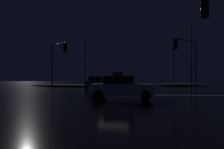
{
  "coord_description": "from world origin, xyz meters",
  "views": [
    {
      "loc": [
        2.03,
        -19.31,
        1.48
      ],
      "look_at": [
        -1.5,
        11.93,
        1.84
      ],
      "focal_mm": 37.01,
      "sensor_mm": 36.0,
      "label": 1
    }
  ],
  "objects_px": {
    "sedan_green": "(96,82)",
    "traffic_signal_ne": "(187,54)",
    "sedan_orange": "(116,80)",
    "sedan_red": "(112,80)",
    "sedan_blue": "(111,80)",
    "traffic_signal_nw": "(58,57)",
    "streetlamp_right_far": "(174,57)",
    "sedan_black": "(101,81)",
    "streetlamp_left_far": "(85,59)",
    "sedan_silver": "(107,81)",
    "streetlamp_right_near": "(191,49)",
    "box_truck": "(119,76)",
    "sedan_white_crossing": "(122,87)"
  },
  "relations": [
    {
      "from": "sedan_blue",
      "to": "sedan_black",
      "type": "bearing_deg",
      "value": -91.4
    },
    {
      "from": "sedan_green",
      "to": "sedan_red",
      "type": "distance_m",
      "value": 22.54
    },
    {
      "from": "sedan_orange",
      "to": "sedan_red",
      "type": "bearing_deg",
      "value": -94.87
    },
    {
      "from": "sedan_orange",
      "to": "streetlamp_right_far",
      "type": "relative_size",
      "value": 0.44
    },
    {
      "from": "sedan_white_crossing",
      "to": "streetlamp_left_far",
      "type": "relative_size",
      "value": 0.45
    },
    {
      "from": "sedan_red",
      "to": "traffic_signal_ne",
      "type": "distance_m",
      "value": 28.15
    },
    {
      "from": "streetlamp_left_far",
      "to": "sedan_white_crossing",
      "type": "bearing_deg",
      "value": -72.84
    },
    {
      "from": "sedan_silver",
      "to": "traffic_signal_ne",
      "type": "xyz_separation_m",
      "value": [
        11.03,
        -14.61,
        3.28
      ]
    },
    {
      "from": "sedan_red",
      "to": "streetlamp_left_far",
      "type": "distance_m",
      "value": 7.96
    },
    {
      "from": "sedan_blue",
      "to": "sedan_orange",
      "type": "distance_m",
      "value": 10.91
    },
    {
      "from": "sedan_red",
      "to": "sedan_white_crossing",
      "type": "distance_m",
      "value": 36.95
    },
    {
      "from": "sedan_black",
      "to": "sedan_blue",
      "type": "relative_size",
      "value": 1.0
    },
    {
      "from": "sedan_black",
      "to": "streetlamp_right_near",
      "type": "bearing_deg",
      "value": -11.02
    },
    {
      "from": "sedan_white_crossing",
      "to": "traffic_signal_ne",
      "type": "bearing_deg",
      "value": 59.19
    },
    {
      "from": "sedan_orange",
      "to": "sedan_white_crossing",
      "type": "height_order",
      "value": "same"
    },
    {
      "from": "sedan_silver",
      "to": "traffic_signal_ne",
      "type": "height_order",
      "value": "traffic_signal_ne"
    },
    {
      "from": "box_truck",
      "to": "traffic_signal_nw",
      "type": "height_order",
      "value": "traffic_signal_nw"
    },
    {
      "from": "sedan_blue",
      "to": "streetlamp_right_far",
      "type": "bearing_deg",
      "value": 11.24
    },
    {
      "from": "box_truck",
      "to": "streetlamp_left_far",
      "type": "xyz_separation_m",
      "value": [
        -6.01,
        -15.42,
        3.8
      ]
    },
    {
      "from": "sedan_red",
      "to": "streetlamp_right_near",
      "type": "xyz_separation_m",
      "value": [
        13.26,
        -19.15,
        4.57
      ]
    },
    {
      "from": "sedan_black",
      "to": "streetlamp_left_far",
      "type": "relative_size",
      "value": 0.45
    },
    {
      "from": "sedan_orange",
      "to": "streetlamp_right_near",
      "type": "bearing_deg",
      "value": -62.25
    },
    {
      "from": "sedan_green",
      "to": "sedan_blue",
      "type": "distance_m",
      "value": 16.83
    },
    {
      "from": "traffic_signal_nw",
      "to": "streetlamp_left_far",
      "type": "distance_m",
      "value": 22.44
    },
    {
      "from": "sedan_blue",
      "to": "traffic_signal_nw",
      "type": "xyz_separation_m",
      "value": [
        -4.19,
        -19.75,
        3.13
      ]
    },
    {
      "from": "sedan_orange",
      "to": "sedan_black",
      "type": "bearing_deg",
      "value": -90.81
    },
    {
      "from": "sedan_black",
      "to": "streetlamp_right_near",
      "type": "height_order",
      "value": "streetlamp_right_near"
    },
    {
      "from": "sedan_green",
      "to": "traffic_signal_ne",
      "type": "xyz_separation_m",
      "value": [
        11.02,
        -3.01,
        3.28
      ]
    },
    {
      "from": "sedan_orange",
      "to": "traffic_signal_nw",
      "type": "height_order",
      "value": "traffic_signal_nw"
    },
    {
      "from": "streetlamp_left_far",
      "to": "sedan_green",
      "type": "bearing_deg",
      "value": -72.98
    },
    {
      "from": "traffic_signal_nw",
      "to": "streetlamp_right_near",
      "type": "xyz_separation_m",
      "value": [
        17.04,
        6.31,
        1.45
      ]
    },
    {
      "from": "sedan_black",
      "to": "sedan_white_crossing",
      "type": "bearing_deg",
      "value": -77.05
    },
    {
      "from": "sedan_silver",
      "to": "sedan_red",
      "type": "relative_size",
      "value": 1.0
    },
    {
      "from": "sedan_silver",
      "to": "traffic_signal_ne",
      "type": "bearing_deg",
      "value": -52.95
    },
    {
      "from": "sedan_white_crossing",
      "to": "sedan_orange",
      "type": "bearing_deg",
      "value": 95.87
    },
    {
      "from": "sedan_green",
      "to": "streetlamp_left_far",
      "type": "xyz_separation_m",
      "value": [
        -5.93,
        19.39,
        4.71
      ]
    },
    {
      "from": "box_truck",
      "to": "traffic_signal_ne",
      "type": "height_order",
      "value": "traffic_signal_ne"
    },
    {
      "from": "sedan_silver",
      "to": "sedan_blue",
      "type": "relative_size",
      "value": 1.0
    },
    {
      "from": "sedan_silver",
      "to": "streetlamp_right_near",
      "type": "relative_size",
      "value": 0.46
    },
    {
      "from": "streetlamp_right_near",
      "to": "sedan_silver",
      "type": "bearing_deg",
      "value": 147.56
    },
    {
      "from": "sedan_black",
      "to": "sedan_blue",
      "type": "xyz_separation_m",
      "value": [
        0.27,
        10.89,
        0.0
      ]
    },
    {
      "from": "sedan_white_crossing",
      "to": "sedan_black",
      "type": "bearing_deg",
      "value": 102.95
    },
    {
      "from": "sedan_red",
      "to": "traffic_signal_nw",
      "type": "relative_size",
      "value": 0.76
    },
    {
      "from": "sedan_black",
      "to": "streetlamp_left_far",
      "type": "bearing_deg",
      "value": 113.08
    },
    {
      "from": "sedan_white_crossing",
      "to": "traffic_signal_nw",
      "type": "distance_m",
      "value": 14.41
    },
    {
      "from": "sedan_black",
      "to": "traffic_signal_ne",
      "type": "relative_size",
      "value": 0.73
    },
    {
      "from": "traffic_signal_ne",
      "to": "streetlamp_right_near",
      "type": "distance_m",
      "value": 6.79
    },
    {
      "from": "traffic_signal_ne",
      "to": "traffic_signal_nw",
      "type": "distance_m",
      "value": 15.15
    },
    {
      "from": "box_truck",
      "to": "sedan_orange",
      "type": "bearing_deg",
      "value": -89.73
    },
    {
      "from": "streetlamp_right_near",
      "to": "sedan_black",
      "type": "bearing_deg",
      "value": 168.98
    }
  ]
}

